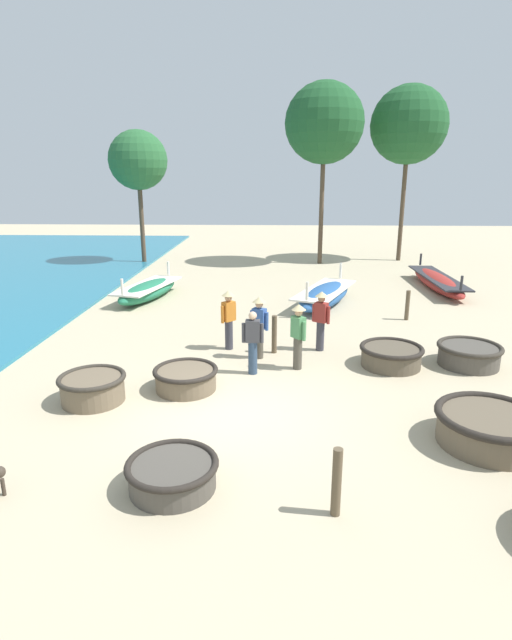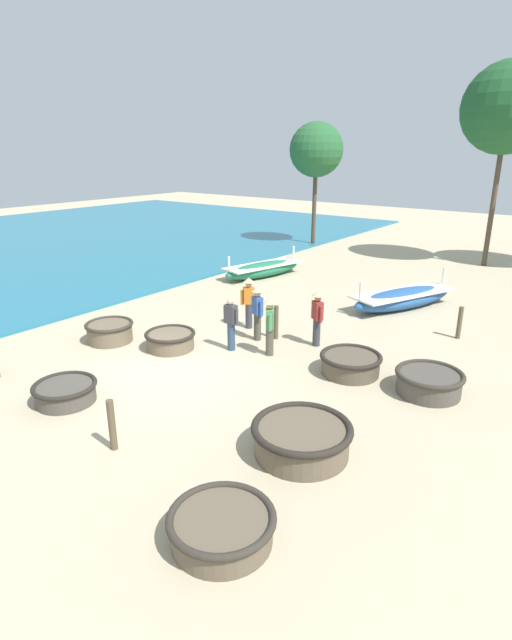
{
  "view_description": "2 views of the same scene",
  "coord_description": "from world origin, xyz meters",
  "px_view_note": "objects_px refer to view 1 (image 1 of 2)",
  "views": [
    {
      "loc": [
        0.89,
        -9.27,
        4.67
      ],
      "look_at": [
        0.43,
        2.93,
        1.12
      ],
      "focal_mm": 28.0,
      "sensor_mm": 36.0,
      "label": 1
    },
    {
      "loc": [
        9.03,
        -8.13,
        5.54
      ],
      "look_at": [
        0.97,
        2.5,
        0.92
      ],
      "focal_mm": 28.0,
      "sensor_mm": 36.0,
      "label": 2
    }
  ],
  "objects_px": {
    "long_boat_red_hull": "(437,281)",
    "tree_tall_back": "(324,123)",
    "coracle_front_left": "(469,354)",
    "mooring_post_inland": "(274,334)",
    "coracle_upturned": "(490,427)",
    "coracle_far_right": "(172,473)",
    "coracle_weathered": "(186,378)",
    "long_boat_blue_hull": "(325,295)",
    "tree_center": "(138,161)",
    "fisherman_crouching": "(259,323)",
    "mooring_post_mid_beach": "(407,305)",
    "tree_leftmost": "(409,125)",
    "fisherman_standing_left": "(321,317)",
    "fisherman_standing_right": "(229,316)",
    "coracle_front_right": "(93,387)",
    "mooring_post_shoreline": "(337,482)",
    "long_boat_ochre_hull": "(148,290)",
    "fisherman_with_hat": "(253,341)",
    "coracle_beside_post": "(391,355)",
    "fisherman_hauling": "(298,332)"
  },
  "relations": [
    {
      "from": "long_boat_blue_hull",
      "to": "coracle_upturned",
      "type": "bearing_deg",
      "value": -78.79
    },
    {
      "from": "fisherman_standing_right",
      "to": "tree_leftmost",
      "type": "xyz_separation_m",
      "value": [
        8.3,
        15.48,
        6.27
      ]
    },
    {
      "from": "long_boat_red_hull",
      "to": "tree_tall_back",
      "type": "bearing_deg",
      "value": 125.66
    },
    {
      "from": "fisherman_crouching",
      "to": "tree_center",
      "type": "xyz_separation_m",
      "value": [
        -6.81,
        14.58,
        4.45
      ]
    },
    {
      "from": "fisherman_standing_right",
      "to": "fisherman_standing_left",
      "type": "height_order",
      "value": "same"
    },
    {
      "from": "coracle_upturned",
      "to": "tree_leftmost",
      "type": "bearing_deg",
      "value": 81.17
    },
    {
      "from": "coracle_front_right",
      "to": "fisherman_standing_right",
      "type": "xyz_separation_m",
      "value": [
        2.61,
        3.46,
        0.64
      ]
    },
    {
      "from": "fisherman_with_hat",
      "to": "tree_leftmost",
      "type": "bearing_deg",
      "value": 66.32
    },
    {
      "from": "fisherman_hauling",
      "to": "mooring_post_shoreline",
      "type": "bearing_deg",
      "value": -86.85
    },
    {
      "from": "coracle_upturned",
      "to": "coracle_weathered",
      "type": "relative_size",
      "value": 1.32
    },
    {
      "from": "long_boat_blue_hull",
      "to": "tree_leftmost",
      "type": "relative_size",
      "value": 0.5
    },
    {
      "from": "coracle_upturned",
      "to": "mooring_post_shoreline",
      "type": "bearing_deg",
      "value": -145.28
    },
    {
      "from": "long_boat_ochre_hull",
      "to": "tree_center",
      "type": "xyz_separation_m",
      "value": [
        -2.24,
        8.12,
        5.07
      ]
    },
    {
      "from": "coracle_front_right",
      "to": "mooring_post_shoreline",
      "type": "bearing_deg",
      "value": -36.71
    },
    {
      "from": "coracle_far_right",
      "to": "tree_leftmost",
      "type": "bearing_deg",
      "value": 68.61
    },
    {
      "from": "coracle_weathered",
      "to": "fisherman_with_hat",
      "type": "distance_m",
      "value": 1.86
    },
    {
      "from": "coracle_beside_post",
      "to": "long_boat_blue_hull",
      "type": "bearing_deg",
      "value": 99.83
    },
    {
      "from": "coracle_front_right",
      "to": "mooring_post_shoreline",
      "type": "relative_size",
      "value": 1.36
    },
    {
      "from": "fisherman_standing_left",
      "to": "tree_tall_back",
      "type": "height_order",
      "value": "tree_tall_back"
    },
    {
      "from": "coracle_front_left",
      "to": "fisherman_with_hat",
      "type": "distance_m",
      "value": 5.55
    },
    {
      "from": "coracle_far_right",
      "to": "fisherman_standing_left",
      "type": "relative_size",
      "value": 0.87
    },
    {
      "from": "long_boat_red_hull",
      "to": "fisherman_standing_left",
      "type": "height_order",
      "value": "fisherman_standing_left"
    },
    {
      "from": "fisherman_with_hat",
      "to": "mooring_post_mid_beach",
      "type": "bearing_deg",
      "value": 44.77
    },
    {
      "from": "long_boat_ochre_hull",
      "to": "fisherman_hauling",
      "type": "height_order",
      "value": "fisherman_hauling"
    },
    {
      "from": "long_boat_ochre_hull",
      "to": "fisherman_crouching",
      "type": "xyz_separation_m",
      "value": [
        4.57,
        -6.46,
        0.62
      ]
    },
    {
      "from": "coracle_front_left",
      "to": "fisherman_hauling",
      "type": "relative_size",
      "value": 0.96
    },
    {
      "from": "coracle_far_right",
      "to": "tree_leftmost",
      "type": "xyz_separation_m",
      "value": [
        8.6,
        21.95,
        6.98
      ]
    },
    {
      "from": "coracle_front_right",
      "to": "coracle_far_right",
      "type": "relative_size",
      "value": 0.99
    },
    {
      "from": "coracle_far_right",
      "to": "fisherman_standing_left",
      "type": "xyz_separation_m",
      "value": [
        2.82,
        6.46,
        0.7
      ]
    },
    {
      "from": "coracle_far_right",
      "to": "tree_tall_back",
      "type": "height_order",
      "value": "tree_tall_back"
    },
    {
      "from": "fisherman_crouching",
      "to": "fisherman_standing_left",
      "type": "distance_m",
      "value": 1.8
    },
    {
      "from": "coracle_beside_post",
      "to": "fisherman_with_hat",
      "type": "bearing_deg",
      "value": -169.94
    },
    {
      "from": "coracle_far_right",
      "to": "fisherman_standing_right",
      "type": "xyz_separation_m",
      "value": [
        0.29,
        6.47,
        0.7
      ]
    },
    {
      "from": "coracle_far_right",
      "to": "coracle_weathered",
      "type": "relative_size",
      "value": 0.99
    },
    {
      "from": "coracle_far_right",
      "to": "fisherman_standing_left",
      "type": "distance_m",
      "value": 7.09
    },
    {
      "from": "fisherman_standing_left",
      "to": "tree_center",
      "type": "bearing_deg",
      "value": 121.35
    },
    {
      "from": "fisherman_with_hat",
      "to": "coracle_weathered",
      "type": "bearing_deg",
      "value": -145.85
    },
    {
      "from": "fisherman_crouching",
      "to": "mooring_post_mid_beach",
      "type": "bearing_deg",
      "value": 38.37
    },
    {
      "from": "mooring_post_inland",
      "to": "fisherman_with_hat",
      "type": "bearing_deg",
      "value": -108.94
    },
    {
      "from": "coracle_beside_post",
      "to": "tree_center",
      "type": "xyz_separation_m",
      "value": [
        -10.17,
        15.05,
        5.11
      ]
    },
    {
      "from": "tree_leftmost",
      "to": "fisherman_standing_left",
      "type": "bearing_deg",
      "value": -110.46
    },
    {
      "from": "coracle_front_left",
      "to": "coracle_front_right",
      "type": "bearing_deg",
      "value": -164.56
    },
    {
      "from": "fisherman_standing_right",
      "to": "mooring_post_shoreline",
      "type": "bearing_deg",
      "value": -72.94
    },
    {
      "from": "coracle_weathered",
      "to": "fisherman_hauling",
      "type": "bearing_deg",
      "value": 27.72
    },
    {
      "from": "long_boat_ochre_hull",
      "to": "mooring_post_mid_beach",
      "type": "bearing_deg",
      "value": -15.66
    },
    {
      "from": "coracle_upturned",
      "to": "coracle_far_right",
      "type": "xyz_separation_m",
      "value": [
        -5.43,
        -1.52,
        -0.09
      ]
    },
    {
      "from": "fisherman_standing_right",
      "to": "mooring_post_inland",
      "type": "bearing_deg",
      "value": -11.89
    },
    {
      "from": "mooring_post_inland",
      "to": "coracle_front_left",
      "type": "bearing_deg",
      "value": -8.76
    },
    {
      "from": "long_boat_blue_hull",
      "to": "tree_center",
      "type": "bearing_deg",
      "value": 135.94
    },
    {
      "from": "coracle_front_left",
      "to": "mooring_post_inland",
      "type": "bearing_deg",
      "value": 171.24
    }
  ]
}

